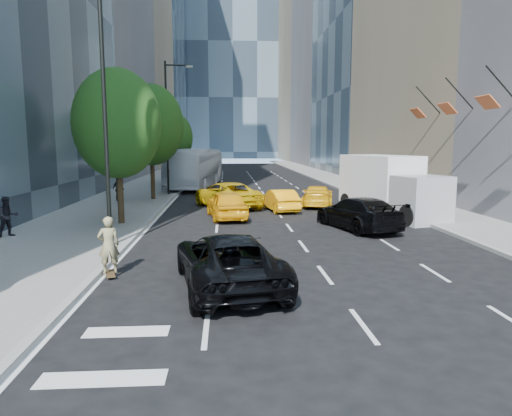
{
  "coord_description": "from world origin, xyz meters",
  "views": [
    {
      "loc": [
        -2.03,
        -13.54,
        4.04
      ],
      "look_at": [
        -0.9,
        3.63,
        1.6
      ],
      "focal_mm": 32.0,
      "sensor_mm": 36.0,
      "label": 1
    }
  ],
  "objects": [
    {
      "name": "ground",
      "position": [
        0.0,
        0.0,
        0.0
      ],
      "size": [
        160.0,
        160.0,
        0.0
      ],
      "primitive_type": "plane",
      "color": "black",
      "rests_on": "ground"
    },
    {
      "name": "sidewalk_left",
      "position": [
        -9.0,
        30.0,
        0.07
      ],
      "size": [
        6.0,
        120.0,
        0.15
      ],
      "primitive_type": "cube",
      "color": "slate",
      "rests_on": "ground"
    },
    {
      "name": "sidewalk_right",
      "position": [
        10.0,
        30.0,
        0.07
      ],
      "size": [
        4.0,
        120.0,
        0.15
      ],
      "primitive_type": "cube",
      "color": "slate",
      "rests_on": "ground"
    },
    {
      "name": "tower_left_end",
      "position": [
        -22.0,
        92.0,
        30.0
      ],
      "size": [
        20.0,
        28.0,
        60.0
      ],
      "primitive_type": "cube",
      "color": "#28343F",
      "rests_on": "ground"
    },
    {
      "name": "tower_right_far",
      "position": [
        22.0,
        98.0,
        25.0
      ],
      "size": [
        20.0,
        24.0,
        50.0
      ],
      "primitive_type": "cube",
      "color": "#7E7457",
      "rests_on": "ground"
    },
    {
      "name": "lamp_near",
      "position": [
        -6.32,
        4.0,
        5.81
      ],
      "size": [
        2.13,
        0.22,
        10.0
      ],
      "color": "black",
      "rests_on": "sidewalk_left"
    },
    {
      "name": "lamp_far",
      "position": [
        -6.32,
        22.0,
        5.81
      ],
      "size": [
        2.13,
        0.22,
        10.0
      ],
      "color": "black",
      "rests_on": "sidewalk_left"
    },
    {
      "name": "tree_near",
      "position": [
        -7.2,
        9.0,
        4.97
      ],
      "size": [
        4.2,
        4.2,
        7.46
      ],
      "color": "black",
      "rests_on": "sidewalk_left"
    },
    {
      "name": "tree_mid",
      "position": [
        -7.2,
        19.0,
        5.32
      ],
      "size": [
        4.5,
        4.5,
        7.99
      ],
      "color": "black",
      "rests_on": "sidewalk_left"
    },
    {
      "name": "tree_far",
      "position": [
        -7.2,
        32.0,
        4.62
      ],
      "size": [
        3.9,
        3.9,
        6.92
      ],
      "color": "black",
      "rests_on": "sidewalk_left"
    },
    {
      "name": "traffic_signal",
      "position": [
        -6.4,
        40.0,
        4.23
      ],
      "size": [
        2.48,
        0.53,
        5.2
      ],
      "color": "black",
      "rests_on": "sidewalk_left"
    },
    {
      "name": "facade_flags",
      "position": [
        10.64,
        10.0,
        6.18
      ],
      "size": [
        1.85,
        13.3,
        2.05
      ],
      "color": "black",
      "rests_on": "ground"
    },
    {
      "name": "skateboarder",
      "position": [
        -5.6,
        0.21,
        0.88
      ],
      "size": [
        0.74,
        0.6,
        1.75
      ],
      "primitive_type": "imported",
      "rotation": [
        0.0,
        0.0,
        3.47
      ],
      "color": "#877D54",
      "rests_on": "ground"
    },
    {
      "name": "black_sedan_lincoln",
      "position": [
        -2.0,
        -1.0,
        0.77
      ],
      "size": [
        3.49,
        5.91,
        1.54
      ],
      "primitive_type": "imported",
      "rotation": [
        0.0,
        0.0,
        3.32
      ],
      "color": "black",
      "rests_on": "ground"
    },
    {
      "name": "black_sedan_mercedes",
      "position": [
        4.2,
        7.47,
        0.77
      ],
      "size": [
        3.54,
        5.7,
        1.54
      ],
      "primitive_type": "imported",
      "rotation": [
        0.0,
        0.0,
        3.42
      ],
      "color": "black",
      "rests_on": "ground"
    },
    {
      "name": "taxi_a",
      "position": [
        -2.0,
        10.96,
        0.77
      ],
      "size": [
        2.48,
        4.74,
        1.54
      ],
      "primitive_type": "imported",
      "rotation": [
        0.0,
        0.0,
        3.29
      ],
      "color": "#ECA00C",
      "rests_on": "ground"
    },
    {
      "name": "taxi_b",
      "position": [
        1.2,
        13.59,
        0.66
      ],
      "size": [
        2.06,
        4.17,
        1.31
      ],
      "primitive_type": "imported",
      "rotation": [
        0.0,
        0.0,
        3.32
      ],
      "color": "#FFA20D",
      "rests_on": "ground"
    },
    {
      "name": "taxi_c",
      "position": [
        -2.0,
        15.18,
        0.81
      ],
      "size": [
        4.81,
        6.45,
        1.63
      ],
      "primitive_type": "imported",
      "rotation": [
        0.0,
        0.0,
        3.55
      ],
      "color": "gold",
      "rests_on": "ground"
    },
    {
      "name": "taxi_d",
      "position": [
        3.88,
        15.5,
        0.67
      ],
      "size": [
        2.9,
        4.93,
        1.34
      ],
      "primitive_type": "imported",
      "rotation": [
        0.0,
        0.0,
        2.91
      ],
      "color": "#F1B00C",
      "rests_on": "ground"
    },
    {
      "name": "city_bus",
      "position": [
        -4.8,
        28.86,
        1.78
      ],
      "size": [
        4.73,
        13.1,
        3.57
      ],
      "primitive_type": "imported",
      "rotation": [
        0.0,
        0.0,
        -0.14
      ],
      "color": "white",
      "rests_on": "ground"
    },
    {
      "name": "box_truck",
      "position": [
        7.11,
        11.31,
        1.71
      ],
      "size": [
        4.4,
        7.46,
        3.36
      ],
      "rotation": [
        0.0,
        0.0,
        0.29
      ],
      "color": "silver",
      "rests_on": "ground"
    },
    {
      "name": "pedestrian_a",
      "position": [
        -11.2,
        6.0,
        1.0
      ],
      "size": [
        1.04,
        1.03,
        1.69
      ],
      "primitive_type": "imported",
      "rotation": [
        0.0,
        0.0,
        0.75
      ],
      "color": "black",
      "rests_on": "sidewalk_left"
    },
    {
      "name": "pedestrian_b",
      "position": [
        -9.36,
        17.92,
        0.96
      ],
      "size": [
        1.02,
        0.8,
        1.62
      ],
      "primitive_type": "imported",
      "rotation": [
        0.0,
        0.0,
        2.65
      ],
      "color": "black",
      "rests_on": "sidewalk_left"
    }
  ]
}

